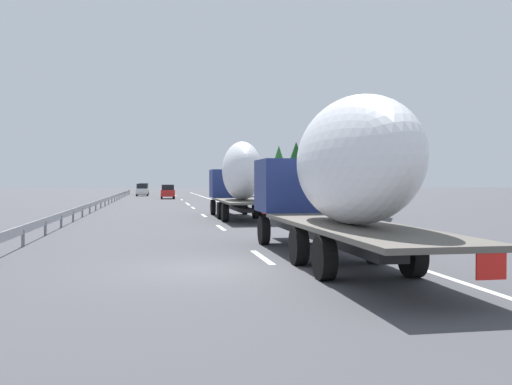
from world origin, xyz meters
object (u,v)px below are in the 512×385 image
truck_trailing (337,173)px  car_red_compact (168,192)px  car_yellow_coupe (144,189)px  car_white_van (142,190)px  road_sign (243,182)px  truck_lead (238,177)px

truck_trailing → car_red_compact: size_ratio=3.22×
truck_trailing → car_yellow_coupe: truck_trailing is taller
car_white_van → car_yellow_coupe: 11.16m
car_white_van → road_sign: bearing=-164.7°
truck_lead → car_red_compact: (40.57, 3.45, -1.62)m
car_yellow_coupe → car_red_compact: bearing=-172.1°
car_red_compact → road_sign: (-22.12, -6.55, 1.33)m
road_sign → car_red_compact: bearing=16.5°
car_red_compact → car_yellow_coupe: (26.14, 3.62, 0.03)m
road_sign → car_white_van: bearing=15.3°
truck_trailing → car_white_van: 74.90m
truck_lead → car_red_compact: truck_lead is taller
truck_trailing → road_sign: size_ratio=4.28×
car_red_compact → car_white_van: (14.98, 3.62, 0.02)m
car_yellow_coupe → road_sign: 49.33m
truck_lead → road_sign: size_ratio=3.82×
car_red_compact → road_sign: size_ratio=1.33×
car_red_compact → car_white_van: 15.41m
car_white_van → car_yellow_coupe: bearing=-0.0°
car_red_compact → truck_lead: bearing=-175.1°
car_red_compact → car_yellow_coupe: bearing=7.9°
truck_lead → car_yellow_coupe: size_ratio=2.64×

